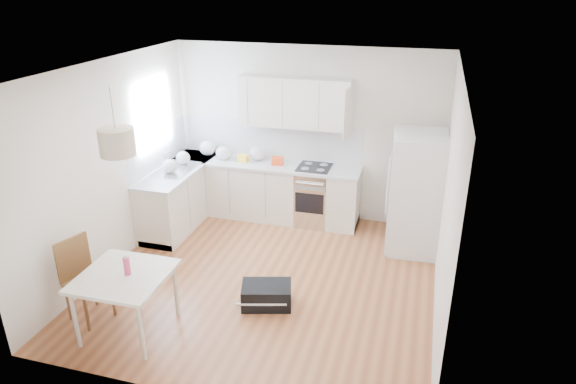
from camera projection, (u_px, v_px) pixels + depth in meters
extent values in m
plane|color=brown|center=(267.00, 279.00, 6.65)|extent=(4.20, 4.20, 0.00)
plane|color=white|center=(263.00, 68.00, 5.59)|extent=(4.20, 4.20, 0.00)
plane|color=white|center=(307.00, 134.00, 7.98)|extent=(4.20, 0.00, 4.20)
plane|color=white|center=(111.00, 166.00, 6.65)|extent=(0.00, 4.20, 4.20)
plane|color=white|center=(448.00, 202.00, 5.60)|extent=(0.00, 4.20, 4.20)
cube|color=#BFE0F9|center=(153.00, 114.00, 7.50)|extent=(0.02, 1.00, 1.00)
cube|color=silver|center=(265.00, 191.00, 8.22)|extent=(3.00, 0.60, 0.88)
cube|color=silver|center=(180.00, 197.00, 7.99)|extent=(0.60, 1.80, 0.88)
cube|color=silver|center=(265.00, 164.00, 8.04)|extent=(3.02, 0.64, 0.04)
cube|color=silver|center=(178.00, 170.00, 7.81)|extent=(0.64, 1.82, 0.04)
cube|color=white|center=(270.00, 140.00, 8.18)|extent=(3.00, 0.01, 0.58)
cube|color=white|center=(158.00, 149.00, 7.76)|extent=(0.01, 1.80, 0.58)
cube|color=silver|center=(295.00, 102.00, 7.67)|extent=(1.70, 0.32, 0.75)
cube|color=beige|center=(124.00, 276.00, 5.43)|extent=(0.92, 0.92, 0.04)
cylinder|color=silver|center=(75.00, 320.00, 5.32)|extent=(0.05, 0.05, 0.68)
cylinder|color=silver|center=(141.00, 332.00, 5.14)|extent=(0.05, 0.05, 0.68)
cylinder|color=silver|center=(116.00, 281.00, 6.00)|extent=(0.05, 0.05, 0.68)
cylinder|color=silver|center=(176.00, 290.00, 5.82)|extent=(0.05, 0.05, 0.68)
cylinder|color=#D53B64|center=(127.00, 264.00, 5.38)|extent=(0.08, 0.08, 0.24)
cube|color=black|center=(267.00, 295.00, 6.09)|extent=(0.66, 0.52, 0.27)
cylinder|color=beige|center=(117.00, 142.00, 4.85)|extent=(0.44, 0.44, 0.26)
ellipsoid|color=silver|center=(207.00, 148.00, 8.32)|extent=(0.27, 0.23, 0.24)
ellipsoid|color=silver|center=(223.00, 153.00, 8.13)|extent=(0.24, 0.21, 0.22)
ellipsoid|color=silver|center=(258.00, 153.00, 8.10)|extent=(0.25, 0.22, 0.23)
ellipsoid|color=silver|center=(183.00, 158.00, 7.95)|extent=(0.22, 0.19, 0.20)
ellipsoid|color=silver|center=(170.00, 166.00, 7.59)|extent=(0.23, 0.20, 0.21)
cube|color=red|center=(277.00, 161.00, 7.93)|extent=(0.19, 0.13, 0.12)
cube|color=yellow|center=(243.00, 158.00, 8.08)|extent=(0.17, 0.12, 0.11)
cube|color=#BB3817|center=(222.00, 153.00, 8.29)|extent=(0.18, 0.18, 0.11)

